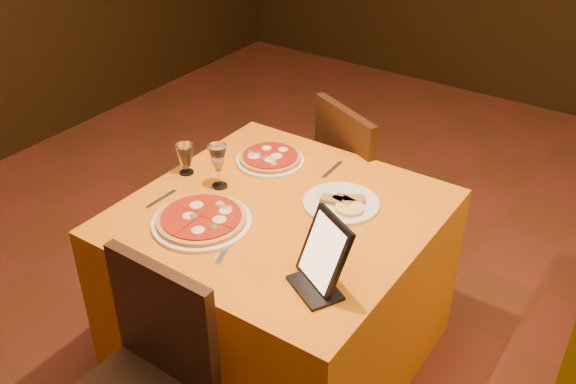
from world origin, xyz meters
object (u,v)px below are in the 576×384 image
Objects in this scene: main_table at (281,286)px; water_glass at (185,159)px; pizza_near at (202,220)px; tablet at (324,252)px; pizza_far at (270,159)px; chair_main_far at (373,186)px; wine_glass at (218,166)px.

water_glass reaches higher than main_table.
pizza_near is 1.52× the size of tablet.
water_glass is 0.88m from tablet.
chair_main_far is at bearing 64.28° from pizza_far.
tablet is (0.35, -1.05, 0.41)m from chair_main_far.
wine_glass is 0.70m from tablet.
chair_main_far is at bearing 69.30° from wine_glass.
chair_main_far is 7.00× the size of water_glass.
pizza_far is at bearing 166.65° from tablet.
tablet reaches higher than water_glass.
main_table is 2.97× the size of pizza_near.
tablet is at bearing -17.81° from water_glass.
tablet is at bearing 133.36° from chair_main_far.
water_glass is (-0.23, -0.27, 0.05)m from pizza_far.
chair_main_far is 2.46× the size of pizza_near.
tablet reaches higher than pizza_far.
tablet is (0.60, -0.54, 0.10)m from pizza_far.
water_glass is at bearing 178.27° from wine_glass.
wine_glass is (-0.11, 0.24, 0.08)m from pizza_near.
pizza_near is 0.28m from wine_glass.
main_table is at bearing 51.66° from pizza_near.
chair_main_far is 1.19m from tablet.
wine_glass reaches higher than pizza_near.
pizza_far is at bearing 79.49° from wine_glass.
pizza_far is 2.26× the size of water_glass.
chair_main_far is 0.65m from pizza_far.
pizza_far is 1.21× the size of tablet.
chair_main_far is 3.73× the size of tablet.
pizza_near is 2.85× the size of water_glass.
tablet is at bearing -36.35° from main_table.
tablet reaches higher than chair_main_far.
main_table is at bearing -0.56° from wine_glass.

